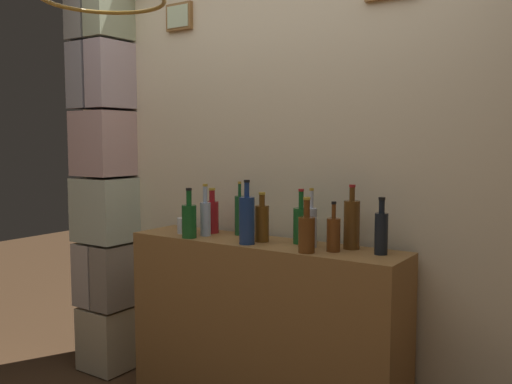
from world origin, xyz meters
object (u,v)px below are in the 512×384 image
at_px(liquor_bottle_brandy, 352,224).
at_px(glass_tumbler_rocks, 184,226).
at_px(liquor_bottle_rum, 189,220).
at_px(liquor_bottle_amaro, 381,232).
at_px(liquor_bottle_vermouth, 301,224).
at_px(liquor_bottle_whiskey, 311,226).
at_px(liquor_bottle_rye, 307,233).
at_px(liquor_bottle_vodka, 240,214).
at_px(liquor_bottle_mezcal, 205,217).
at_px(liquor_bottle_gin, 333,234).
at_px(liquor_bottle_tequila, 247,219).
at_px(liquor_bottle_sherry, 212,215).
at_px(liquor_bottle_port, 262,222).

height_order(liquor_bottle_brandy, glass_tumbler_rocks, liquor_bottle_brandy).
bearing_deg(liquor_bottle_rum, liquor_bottle_amaro, 9.02).
xyz_separation_m(liquor_bottle_vermouth, liquor_bottle_whiskey, (0.09, -0.05, 0.01)).
bearing_deg(liquor_bottle_rye, liquor_bottle_rum, -179.48).
bearing_deg(liquor_bottle_vodka, liquor_bottle_mezcal, -138.11).
height_order(liquor_bottle_gin, liquor_bottle_tequila, liquor_bottle_tequila).
xyz_separation_m(liquor_bottle_rum, glass_tumbler_rocks, (-0.11, 0.09, -0.05)).
bearing_deg(liquor_bottle_brandy, liquor_bottle_sherry, -179.08).
relative_size(liquor_bottle_amaro, liquor_bottle_sherry, 1.04).
bearing_deg(liquor_bottle_gin, liquor_bottle_port, 176.41).
distance_m(liquor_bottle_rye, liquor_bottle_mezcal, 0.66).
xyz_separation_m(liquor_bottle_rum, liquor_bottle_whiskey, (0.64, 0.13, 0.01)).
xyz_separation_m(liquor_bottle_gin, liquor_bottle_mezcal, (-0.74, -0.00, 0.02)).
bearing_deg(liquor_bottle_whiskey, liquor_bottle_tequila, -160.59).
relative_size(liquor_bottle_vodka, liquor_bottle_mezcal, 1.04).
height_order(liquor_bottle_sherry, liquor_bottle_whiskey, liquor_bottle_whiskey).
height_order(liquor_bottle_mezcal, liquor_bottle_tequila, liquor_bottle_tequila).
relative_size(liquor_bottle_gin, liquor_bottle_tequila, 0.73).
bearing_deg(liquor_bottle_mezcal, liquor_bottle_tequila, -12.50).
bearing_deg(liquor_bottle_gin, liquor_bottle_tequila, -170.65).
relative_size(liquor_bottle_rum, liquor_bottle_rye, 1.03).
xyz_separation_m(liquor_bottle_gin, liquor_bottle_port, (-0.40, 0.02, 0.02)).
xyz_separation_m(liquor_bottle_amaro, liquor_bottle_tequila, (-0.63, -0.13, 0.02)).
distance_m(liquor_bottle_rum, liquor_bottle_gin, 0.77).
height_order(liquor_bottle_rye, glass_tumbler_rocks, liquor_bottle_rye).
bearing_deg(liquor_bottle_vermouth, liquor_bottle_tequila, -142.95).
bearing_deg(liquor_bottle_whiskey, liquor_bottle_sherry, 175.06).
height_order(liquor_bottle_vodka, liquor_bottle_rye, liquor_bottle_vodka).
height_order(liquor_bottle_whiskey, liquor_bottle_tequila, liquor_bottle_tequila).
relative_size(liquor_bottle_rye, liquor_bottle_sherry, 1.02).
bearing_deg(liquor_bottle_vermouth, liquor_bottle_sherry, 179.92).
xyz_separation_m(liquor_bottle_gin, liquor_bottle_brandy, (0.04, 0.10, 0.04)).
bearing_deg(liquor_bottle_gin, glass_tumbler_rocks, -179.58).
distance_m(liquor_bottle_amaro, liquor_bottle_mezcal, 0.94).
bearing_deg(liquor_bottle_rum, liquor_bottle_brandy, 13.64).
relative_size(liquor_bottle_vodka, liquor_bottle_vermouth, 1.07).
distance_m(liquor_bottle_mezcal, liquor_bottle_tequila, 0.32).
height_order(liquor_bottle_rum, liquor_bottle_whiskey, liquor_bottle_whiskey).
relative_size(liquor_bottle_mezcal, liquor_bottle_whiskey, 0.98).
height_order(liquor_bottle_vodka, liquor_bottle_vermouth, liquor_bottle_vodka).
height_order(liquor_bottle_mezcal, glass_tumbler_rocks, liquor_bottle_mezcal).
bearing_deg(liquor_bottle_sherry, liquor_bottle_whiskey, -4.94).
bearing_deg(liquor_bottle_sherry, liquor_bottle_vermouth, -0.08).
xyz_separation_m(liquor_bottle_gin, liquor_bottle_whiskey, (-0.13, 0.03, 0.02)).
relative_size(liquor_bottle_vodka, liquor_bottle_tequila, 0.91).
distance_m(liquor_bottle_vermouth, liquor_bottle_tequila, 0.26).
bearing_deg(liquor_bottle_rye, liquor_bottle_port, 159.84).
distance_m(liquor_bottle_brandy, liquor_bottle_whiskey, 0.19).
bearing_deg(liquor_bottle_sherry, liquor_bottle_amaro, -1.76).
bearing_deg(liquor_bottle_brandy, liquor_bottle_vodka, 178.38).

